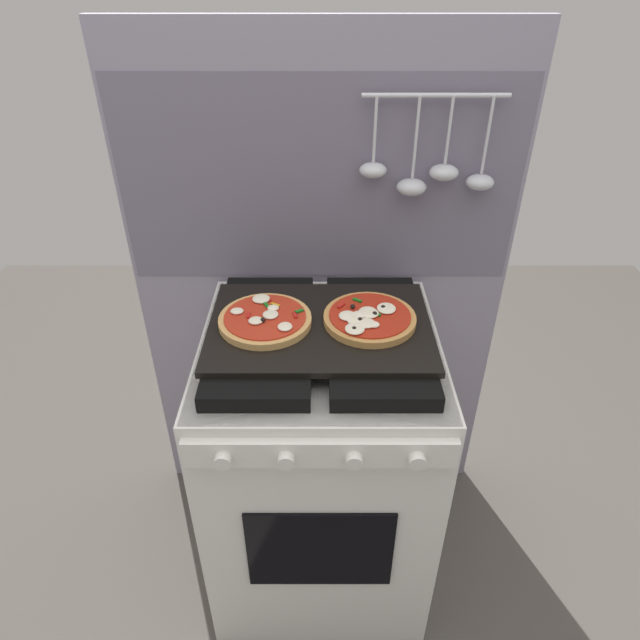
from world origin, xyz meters
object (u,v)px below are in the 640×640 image
Objects in this scene: stove at (320,456)px; pizza_right at (369,318)px; baking_tray at (320,326)px; pizza_left at (265,319)px.

stove is 3.99× the size of pizza_right.
pizza_right is (0.12, 0.00, 0.02)m from baking_tray.
stove is at bearing -90.00° from baking_tray.
pizza_right is at bearing 2.34° from baking_tray.
stove is 0.50m from pizza_left.
stove is at bearing -176.87° from pizza_right.
pizza_right reaches higher than stove.
baking_tray is 2.40× the size of pizza_right.
baking_tray is (0.00, 0.00, 0.46)m from stove.
baking_tray is at bearing -177.66° from pizza_right.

